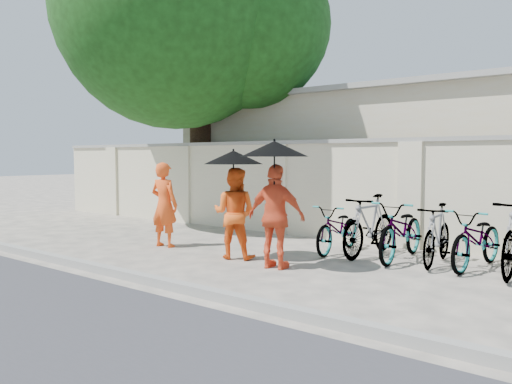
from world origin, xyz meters
The scene contains 15 objects.
ground centered at (0.00, 0.00, 0.00)m, with size 80.00×80.00×0.00m, color #BEAF9C.
kerb centered at (0.00, -1.70, 0.06)m, with size 40.00×0.16×0.12m, color gray.
compound_wall centered at (1.00, 3.20, 1.00)m, with size 20.00×0.30×2.00m, color beige.
building_behind centered at (2.00, 7.00, 1.60)m, with size 14.00×6.00×3.20m, color beige.
shade_tree centered at (-3.66, 2.97, 5.10)m, with size 6.70×6.20×8.20m.
monk_left centered at (-1.78, 0.37, 0.81)m, with size 0.59×0.39×1.61m, color #FF5218.
monk_center centered at (-0.01, 0.34, 0.77)m, with size 0.75×0.58×1.54m, color #FF5F18.
parasol_center centered at (0.04, 0.26, 1.71)m, with size 0.99×0.99×0.95m.
monk_right centered at (1.00, 0.12, 0.80)m, with size 0.94×0.39×1.61m, color #E95128.
parasol_right centered at (1.02, 0.04, 1.84)m, with size 1.03×1.03×1.05m.
bike_0 centered at (1.13, 1.88, 0.43)m, with size 0.58×1.65×0.87m, color gray.
bike_1 centered at (1.72, 1.91, 0.53)m, with size 0.50×1.78×1.07m, color gray.
bike_2 centered at (2.30, 1.92, 0.50)m, with size 0.66×1.90×1.00m, color gray.
bike_3 centered at (2.88, 1.90, 0.49)m, with size 0.46×1.62×0.97m, color gray.
bike_4 centered at (3.46, 2.00, 0.47)m, with size 0.62×1.77×0.93m, color gray.
Camera 1 is at (5.38, -6.07, 1.71)m, focal length 35.00 mm.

